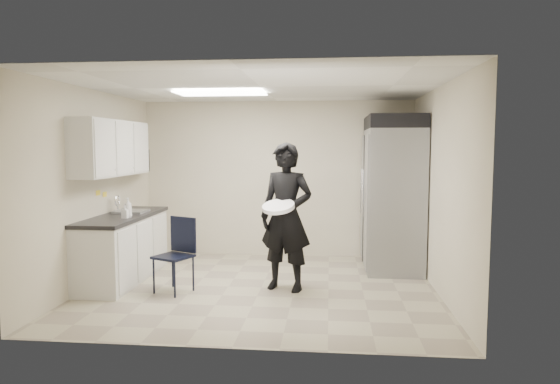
# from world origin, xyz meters

# --- Properties ---
(floor) EXTENTS (4.50, 4.50, 0.00)m
(floor) POSITION_xyz_m (0.00, 0.00, 0.00)
(floor) COLOR tan
(floor) RESTS_ON ground
(ceiling) EXTENTS (4.50, 4.50, 0.00)m
(ceiling) POSITION_xyz_m (0.00, 0.00, 2.60)
(ceiling) COLOR silver
(ceiling) RESTS_ON back_wall
(back_wall) EXTENTS (4.50, 0.00, 4.50)m
(back_wall) POSITION_xyz_m (0.00, 2.00, 1.30)
(back_wall) COLOR beige
(back_wall) RESTS_ON floor
(left_wall) EXTENTS (0.00, 4.00, 4.00)m
(left_wall) POSITION_xyz_m (-2.25, 0.00, 1.30)
(left_wall) COLOR beige
(left_wall) RESTS_ON floor
(right_wall) EXTENTS (0.00, 4.00, 4.00)m
(right_wall) POSITION_xyz_m (2.25, 0.00, 1.30)
(right_wall) COLOR beige
(right_wall) RESTS_ON floor
(ceiling_panel) EXTENTS (1.20, 0.60, 0.02)m
(ceiling_panel) POSITION_xyz_m (-0.60, 0.40, 2.57)
(ceiling_panel) COLOR white
(ceiling_panel) RESTS_ON ceiling
(lower_counter) EXTENTS (0.60, 1.90, 0.86)m
(lower_counter) POSITION_xyz_m (-1.95, 0.20, 0.43)
(lower_counter) COLOR silver
(lower_counter) RESTS_ON floor
(countertop) EXTENTS (0.64, 1.95, 0.05)m
(countertop) POSITION_xyz_m (-1.95, 0.20, 0.89)
(countertop) COLOR black
(countertop) RESTS_ON lower_counter
(sink) EXTENTS (0.42, 0.40, 0.14)m
(sink) POSITION_xyz_m (-1.93, 0.45, 0.87)
(sink) COLOR gray
(sink) RESTS_ON countertop
(faucet) EXTENTS (0.02, 0.02, 0.24)m
(faucet) POSITION_xyz_m (-2.13, 0.45, 1.02)
(faucet) COLOR silver
(faucet) RESTS_ON countertop
(upper_cabinets) EXTENTS (0.35, 1.80, 0.75)m
(upper_cabinets) POSITION_xyz_m (-2.08, 0.20, 1.83)
(upper_cabinets) COLOR silver
(upper_cabinets) RESTS_ON left_wall
(towel_dispenser) EXTENTS (0.22, 0.30, 0.35)m
(towel_dispenser) POSITION_xyz_m (-2.14, 1.35, 1.62)
(towel_dispenser) COLOR black
(towel_dispenser) RESTS_ON left_wall
(notice_sticker_left) EXTENTS (0.00, 0.12, 0.07)m
(notice_sticker_left) POSITION_xyz_m (-2.24, 0.10, 1.22)
(notice_sticker_left) COLOR yellow
(notice_sticker_left) RESTS_ON left_wall
(notice_sticker_right) EXTENTS (0.00, 0.12, 0.07)m
(notice_sticker_right) POSITION_xyz_m (-2.24, 0.30, 1.18)
(notice_sticker_right) COLOR yellow
(notice_sticker_right) RESTS_ON left_wall
(commercial_fridge) EXTENTS (0.80, 1.35, 2.10)m
(commercial_fridge) POSITION_xyz_m (1.83, 1.27, 1.05)
(commercial_fridge) COLOR gray
(commercial_fridge) RESTS_ON floor
(fridge_compressor) EXTENTS (0.80, 1.35, 0.20)m
(fridge_compressor) POSITION_xyz_m (1.83, 1.27, 2.20)
(fridge_compressor) COLOR black
(fridge_compressor) RESTS_ON commercial_fridge
(folding_chair) EXTENTS (0.54, 0.54, 0.92)m
(folding_chair) POSITION_xyz_m (-1.08, -0.32, 0.46)
(folding_chair) COLOR black
(folding_chair) RESTS_ON floor
(man_tuxedo) EXTENTS (0.80, 0.65, 1.90)m
(man_tuxedo) POSITION_xyz_m (0.33, -0.05, 0.95)
(man_tuxedo) COLOR black
(man_tuxedo) RESTS_ON floor
(bucket_lid) EXTENTS (0.50, 0.50, 0.05)m
(bucket_lid) POSITION_xyz_m (0.26, -0.29, 1.11)
(bucket_lid) COLOR white
(bucket_lid) RESTS_ON man_tuxedo
(soap_bottle_a) EXTENTS (0.11, 0.11, 0.26)m
(soap_bottle_a) POSITION_xyz_m (-1.77, -0.04, 1.04)
(soap_bottle_a) COLOR white
(soap_bottle_a) RESTS_ON countertop
(soap_bottle_b) EXTENTS (0.08, 0.08, 0.17)m
(soap_bottle_b) POSITION_xyz_m (-1.78, -0.12, 1.00)
(soap_bottle_b) COLOR silver
(soap_bottle_b) RESTS_ON countertop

